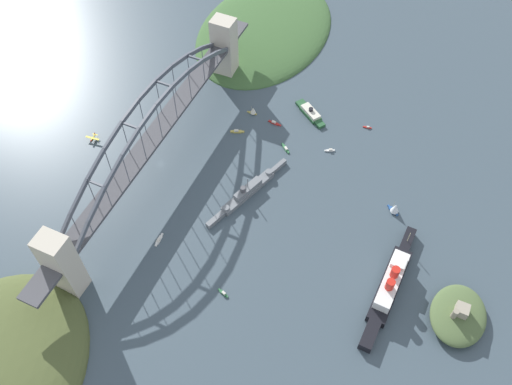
% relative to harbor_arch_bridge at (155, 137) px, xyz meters
% --- Properties ---
extents(ground_plane, '(1400.00, 1400.00, 0.00)m').
position_rel_harbor_arch_bridge_xyz_m(ground_plane, '(-0.00, 0.00, -30.30)').
color(ground_plane, '#3D4C56').
extents(harbor_arch_bridge, '(287.98, 18.64, 66.33)m').
position_rel_harbor_arch_bridge_xyz_m(harbor_arch_bridge, '(0.00, 0.00, 0.00)').
color(harbor_arch_bridge, beige).
rests_on(harbor_arch_bridge, ground).
extents(headland_west_shore, '(169.78, 117.19, 17.07)m').
position_rel_harbor_arch_bridge_xyz_m(headland_west_shore, '(-182.73, 5.34, -30.30)').
color(headland_west_shore, '#3D6033').
rests_on(headland_west_shore, ground).
extents(ocean_liner, '(95.30, 14.50, 21.89)m').
position_rel_harbor_arch_bridge_xyz_m(ocean_liner, '(29.57, 189.07, -23.81)').
color(ocean_liner, black).
rests_on(ocean_liner, ground).
extents(naval_cruiser, '(78.94, 29.83, 17.96)m').
position_rel_harbor_arch_bridge_xyz_m(naval_cruiser, '(-1.24, 72.86, -27.10)').
color(naval_cruiser, slate).
rests_on(naval_cruiser, ground).
extents(harbor_ferry_steamer, '(24.96, 31.98, 7.57)m').
position_rel_harbor_arch_bridge_xyz_m(harbor_ferry_steamer, '(-96.08, 85.63, -28.02)').
color(harbor_ferry_steamer, '#23512D').
rests_on(harbor_ferry_steamer, ground).
extents(fort_island_mid_harbor, '(43.88, 34.51, 16.47)m').
position_rel_harbor_arch_bridge_xyz_m(fort_island_mid_harbor, '(31.91, 234.01, -25.47)').
color(fort_island_mid_harbor, '#4C6038').
rests_on(fort_island_mid_harbor, ground).
extents(seaplane_taxiing_near_bridge, '(8.07, 11.65, 4.98)m').
position_rel_harbor_arch_bridge_xyz_m(seaplane_taxiing_near_bridge, '(1.21, -60.43, -28.20)').
color(seaplane_taxiing_near_bridge, '#B7B7B2').
rests_on(seaplane_taxiing_near_bridge, ground).
extents(small_boat_0, '(2.15, 7.07, 1.81)m').
position_rel_harbor_arch_bridge_xyz_m(small_boat_0, '(-101.63, 132.99, -29.66)').
color(small_boat_0, '#B2231E').
rests_on(small_boat_0, ground).
extents(small_boat_1, '(3.90, 8.52, 2.38)m').
position_rel_harbor_arch_bridge_xyz_m(small_boat_1, '(77.76, 92.62, -29.46)').
color(small_boat_1, '#2D6B3D').
rests_on(small_boat_1, ground).
extents(small_boat_2, '(8.50, 10.18, 10.45)m').
position_rel_harbor_arch_bridge_xyz_m(small_boat_2, '(-30.72, 175.43, -25.49)').
color(small_boat_2, '#234C8C').
rests_on(small_boat_2, ground).
extents(small_boat_3, '(11.02, 2.81, 2.17)m').
position_rel_harbor_arch_bridge_xyz_m(small_boat_3, '(60.20, 33.97, -29.50)').
color(small_boat_3, silver).
rests_on(small_boat_3, ground).
extents(small_boat_4, '(4.60, 7.81, 2.38)m').
position_rel_harbor_arch_bridge_xyz_m(small_boat_4, '(-65.85, 113.81, -29.46)').
color(small_boat_4, silver).
rests_on(small_boat_4, ground).
extents(small_boat_5, '(8.21, 9.55, 2.13)m').
position_rel_harbor_arch_bridge_xyz_m(small_boat_5, '(-53.37, 81.51, -29.52)').
color(small_boat_5, '#2D6B3D').
rests_on(small_boat_5, ground).
extents(small_boat_6, '(4.77, 8.51, 7.81)m').
position_rel_harbor_arch_bridge_xyz_m(small_boat_6, '(-77.75, 42.30, -26.62)').
color(small_boat_6, gold).
rests_on(small_boat_6, ground).
extents(small_boat_7, '(5.83, 10.78, 2.42)m').
position_rel_harbor_arch_bridge_xyz_m(small_boat_7, '(-53.76, 39.24, -29.43)').
color(small_boat_7, gold).
rests_on(small_boat_7, ground).
extents(small_boat_8, '(2.74, 11.41, 2.31)m').
position_rel_harbor_arch_bridge_xyz_m(small_boat_8, '(-74.86, 62.77, -29.49)').
color(small_boat_8, '#B2231E').
rests_on(small_boat_8, ground).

